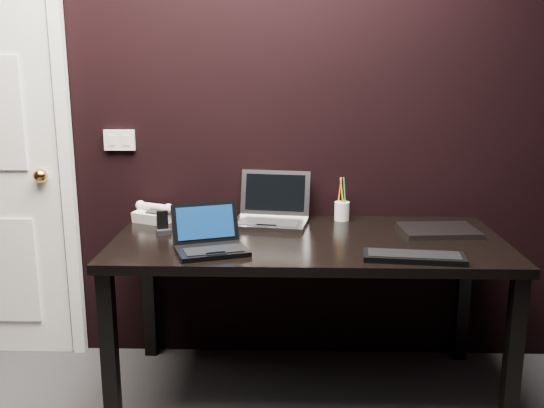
{
  "coord_description": "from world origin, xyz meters",
  "views": [
    {
      "loc": [
        0.21,
        -1.16,
        1.48
      ],
      "look_at": [
        0.14,
        1.35,
        0.9
      ],
      "focal_mm": 40.0,
      "sensor_mm": 36.0,
      "label": 1
    }
  ],
  "objects_px": {
    "netbook": "(210,242)",
    "mobile_phone": "(163,225)",
    "closed_laptop": "(438,230)",
    "pen_cup": "(342,210)",
    "desk": "(308,255)",
    "silver_laptop": "(271,215)",
    "desk_phone": "(156,213)",
    "ext_keyboard": "(414,257)"
  },
  "relations": [
    {
      "from": "netbook",
      "to": "pen_cup",
      "type": "xyz_separation_m",
      "value": [
        0.58,
        0.52,
        0.01
      ]
    },
    {
      "from": "netbook",
      "to": "pen_cup",
      "type": "distance_m",
      "value": 0.78
    },
    {
      "from": "ext_keyboard",
      "to": "mobile_phone",
      "type": "xyz_separation_m",
      "value": [
        -1.05,
        0.35,
        0.03
      ]
    },
    {
      "from": "silver_laptop",
      "to": "closed_laptop",
      "type": "xyz_separation_m",
      "value": [
        0.76,
        -0.14,
        -0.03
      ]
    },
    {
      "from": "desk",
      "to": "ext_keyboard",
      "type": "height_order",
      "value": "ext_keyboard"
    },
    {
      "from": "desk",
      "to": "netbook",
      "type": "xyz_separation_m",
      "value": [
        -0.4,
        -0.2,
        0.11
      ]
    },
    {
      "from": "pen_cup",
      "to": "closed_laptop",
      "type": "bearing_deg",
      "value": -27.53
    },
    {
      "from": "netbook",
      "to": "ext_keyboard",
      "type": "distance_m",
      "value": 0.81
    },
    {
      "from": "silver_laptop",
      "to": "desk_phone",
      "type": "xyz_separation_m",
      "value": [
        -0.56,
        0.03,
        -0.01
      ]
    },
    {
      "from": "netbook",
      "to": "silver_laptop",
      "type": "xyz_separation_m",
      "value": [
        0.24,
        0.44,
        0.01
      ]
    },
    {
      "from": "desk_phone",
      "to": "closed_laptop",
      "type": "bearing_deg",
      "value": -7.39
    },
    {
      "from": "desk",
      "to": "desk_phone",
      "type": "distance_m",
      "value": 0.79
    },
    {
      "from": "desk",
      "to": "pen_cup",
      "type": "distance_m",
      "value": 0.38
    },
    {
      "from": "netbook",
      "to": "mobile_phone",
      "type": "bearing_deg",
      "value": 134.12
    },
    {
      "from": "netbook",
      "to": "pen_cup",
      "type": "relative_size",
      "value": 1.63
    },
    {
      "from": "closed_laptop",
      "to": "netbook",
      "type": "bearing_deg",
      "value": -163.21
    },
    {
      "from": "ext_keyboard",
      "to": "mobile_phone",
      "type": "distance_m",
      "value": 1.11
    },
    {
      "from": "closed_laptop",
      "to": "mobile_phone",
      "type": "bearing_deg",
      "value": -177.86
    },
    {
      "from": "ext_keyboard",
      "to": "pen_cup",
      "type": "height_order",
      "value": "pen_cup"
    },
    {
      "from": "netbook",
      "to": "pen_cup",
      "type": "height_order",
      "value": "pen_cup"
    },
    {
      "from": "closed_laptop",
      "to": "pen_cup",
      "type": "height_order",
      "value": "pen_cup"
    },
    {
      "from": "silver_laptop",
      "to": "desk_phone",
      "type": "relative_size",
      "value": 1.71
    },
    {
      "from": "netbook",
      "to": "silver_laptop",
      "type": "relative_size",
      "value": 0.9
    },
    {
      "from": "desk",
      "to": "netbook",
      "type": "distance_m",
      "value": 0.47
    },
    {
      "from": "netbook",
      "to": "ext_keyboard",
      "type": "height_order",
      "value": "netbook"
    },
    {
      "from": "mobile_phone",
      "to": "pen_cup",
      "type": "xyz_separation_m",
      "value": [
        0.82,
        0.26,
        0.01
      ]
    },
    {
      "from": "desk",
      "to": "closed_laptop",
      "type": "distance_m",
      "value": 0.61
    },
    {
      "from": "netbook",
      "to": "ext_keyboard",
      "type": "bearing_deg",
      "value": -6.5
    },
    {
      "from": "desk_phone",
      "to": "ext_keyboard",
      "type": "bearing_deg",
      "value": -26.45
    },
    {
      "from": "netbook",
      "to": "mobile_phone",
      "type": "xyz_separation_m",
      "value": [
        -0.25,
        0.25,
        0.0
      ]
    },
    {
      "from": "desk",
      "to": "ext_keyboard",
      "type": "bearing_deg",
      "value": -36.03
    },
    {
      "from": "desk",
      "to": "closed_laptop",
      "type": "bearing_deg",
      "value": 9.54
    },
    {
      "from": "desk",
      "to": "pen_cup",
      "type": "height_order",
      "value": "pen_cup"
    },
    {
      "from": "silver_laptop",
      "to": "mobile_phone",
      "type": "bearing_deg",
      "value": -158.78
    },
    {
      "from": "closed_laptop",
      "to": "pen_cup",
      "type": "xyz_separation_m",
      "value": [
        -0.42,
        0.22,
        0.04
      ]
    },
    {
      "from": "desk",
      "to": "silver_laptop",
      "type": "distance_m",
      "value": 0.32
    },
    {
      "from": "ext_keyboard",
      "to": "mobile_phone",
      "type": "height_order",
      "value": "mobile_phone"
    },
    {
      "from": "desk",
      "to": "closed_laptop",
      "type": "xyz_separation_m",
      "value": [
        0.59,
        0.1,
        0.09
      ]
    },
    {
      "from": "silver_laptop",
      "to": "closed_laptop",
      "type": "height_order",
      "value": "silver_laptop"
    },
    {
      "from": "ext_keyboard",
      "to": "closed_laptop",
      "type": "xyz_separation_m",
      "value": [
        0.19,
        0.39,
        -0.0
      ]
    },
    {
      "from": "ext_keyboard",
      "to": "pen_cup",
      "type": "distance_m",
      "value": 0.65
    },
    {
      "from": "desk",
      "to": "closed_laptop",
      "type": "relative_size",
      "value": 4.82
    }
  ]
}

